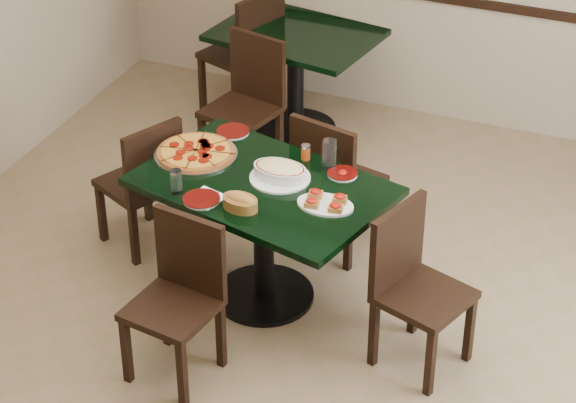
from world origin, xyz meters
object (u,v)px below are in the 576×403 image
at_px(bread_basket, 240,202).
at_px(chair_near, 180,290).
at_px(lasagna_casserole, 280,171).
at_px(bruschetta_platter, 325,202).
at_px(chair_far, 332,178).
at_px(main_table, 263,212).
at_px(back_chair_near, 248,96).
at_px(back_table, 296,63).
at_px(back_chair_left, 249,47).
at_px(pepperoni_pizza, 196,152).
at_px(chair_left, 145,179).
at_px(chair_right, 412,279).

bearing_deg(bread_basket, chair_near, -100.26).
bearing_deg(chair_near, lasagna_casserole, 81.96).
height_order(chair_near, bruschetta_platter, chair_near).
relative_size(chair_far, lasagna_casserole, 2.78).
bearing_deg(lasagna_casserole, chair_near, -104.51).
relative_size(main_table, back_chair_near, 1.62).
xyz_separation_m(back_table, bread_basket, (0.55, -2.12, 0.26)).
distance_m(back_chair_left, lasagna_casserole, 2.12).
relative_size(pepperoni_pizza, bruschetta_platter, 1.53).
distance_m(chair_far, bruschetta_platter, 0.73).
bearing_deg(pepperoni_pizza, lasagna_casserole, -5.74).
xyz_separation_m(chair_left, bruschetta_platter, (1.21, -0.28, 0.30)).
relative_size(chair_right, back_chair_left, 0.91).
xyz_separation_m(main_table, chair_far, (0.18, 0.56, -0.06)).
bearing_deg(chair_left, chair_near, 63.26).
bearing_deg(chair_near, back_chair_left, 115.18).
distance_m(chair_right, back_chair_left, 2.78).
height_order(chair_left, bruschetta_platter, chair_left).
bearing_deg(back_chair_near, chair_left, -84.68).
distance_m(main_table, chair_near, 0.70).
height_order(main_table, bread_basket, bread_basket).
bearing_deg(chair_far, back_chair_left, -37.64).
relative_size(chair_far, chair_right, 1.03).
distance_m(main_table, bruschetta_platter, 0.44).
distance_m(back_table, chair_far, 1.49).
relative_size(back_chair_left, lasagna_casserole, 2.96).
relative_size(main_table, chair_right, 1.66).
distance_m(chair_near, bread_basket, 0.54).
distance_m(chair_near, lasagna_casserole, 0.85).
xyz_separation_m(chair_far, back_chair_left, (-1.13, 1.36, 0.04)).
bearing_deg(lasagna_casserole, main_table, -128.32).
xyz_separation_m(chair_far, pepperoni_pizza, (-0.64, -0.43, 0.26)).
bearing_deg(back_table, chair_right, -45.23).
xyz_separation_m(back_table, chair_near, (0.41, -2.53, -0.05)).
relative_size(main_table, back_table, 1.26).
height_order(chair_far, bruschetta_platter, chair_far).
bearing_deg(lasagna_casserole, bruschetta_platter, -24.62).
xyz_separation_m(chair_near, bread_basket, (0.15, 0.41, 0.31)).
xyz_separation_m(back_chair_left, bruschetta_platter, (1.32, -2.00, 0.23)).
height_order(back_table, back_chair_near, back_chair_near).
height_order(main_table, chair_right, chair_right).
bearing_deg(back_table, back_chair_left, 178.39).
relative_size(back_chair_near, lasagna_casserole, 2.77).
distance_m(main_table, back_chair_near, 1.48).
bearing_deg(bruschetta_platter, chair_near, -132.07).
xyz_separation_m(bread_basket, bruschetta_platter, (0.39, 0.18, -0.02)).
bearing_deg(bruschetta_platter, bread_basket, -154.80).
bearing_deg(chair_right, back_chair_left, 59.81).
distance_m(back_table, lasagna_casserole, 1.90).
relative_size(back_chair_left, pepperoni_pizza, 2.10).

